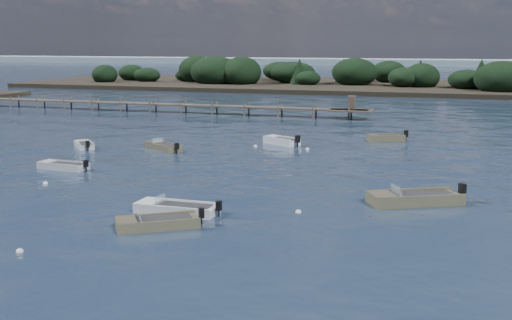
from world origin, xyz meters
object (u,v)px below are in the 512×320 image
(dinghy_extra_a, at_px, (157,225))
(jetty, at_px, (153,104))
(dinghy_mid_white_b, at_px, (415,200))
(dinghy_mid_grey, at_px, (63,167))
(tender_far_white, at_px, (282,142))
(dinghy_extra_b, at_px, (163,148))
(dinghy_mid_white_a, at_px, (177,210))
(tender_far_grey, at_px, (84,146))
(tender_far_grey_b, at_px, (386,139))

(dinghy_extra_a, relative_size, jetty, 0.06)
(dinghy_mid_white_b, bearing_deg, dinghy_mid_grey, 174.12)
(dinghy_mid_white_b, xyz_separation_m, tender_far_white, (-12.70, 17.96, 0.00))
(dinghy_extra_b, relative_size, dinghy_mid_white_a, 0.87)
(dinghy_mid_white_b, distance_m, dinghy_extra_b, 24.58)
(dinghy_extra_b, distance_m, tender_far_white, 10.41)
(dinghy_extra_a, xyz_separation_m, tender_far_grey, (-16.66, 19.62, 0.01))
(tender_far_white, xyz_separation_m, jetty, (-23.15, 20.92, 0.80))
(dinghy_mid_white_b, bearing_deg, dinghy_extra_b, 150.29)
(dinghy_mid_white_a, bearing_deg, dinghy_mid_white_b, 26.38)
(dinghy_mid_white_b, distance_m, dinghy_mid_white_a, 13.15)
(dinghy_extra_a, height_order, dinghy_extra_b, dinghy_extra_b)
(dinghy_extra_a, height_order, tender_far_grey, dinghy_extra_a)
(tender_far_white, bearing_deg, dinghy_mid_grey, -127.27)
(dinghy_extra_b, bearing_deg, tender_far_grey_b, 31.39)
(dinghy_mid_white_b, height_order, dinghy_mid_white_a, dinghy_mid_white_b)
(dinghy_mid_grey, bearing_deg, tender_far_white, 52.73)
(dinghy_extra_b, height_order, jetty, jetty)
(dinghy_mid_white_a, height_order, tender_far_white, tender_far_white)
(dinghy_mid_white_b, relative_size, tender_far_grey, 1.83)
(dinghy_extra_a, height_order, dinghy_mid_white_b, dinghy_mid_white_b)
(dinghy_mid_white_b, xyz_separation_m, jetty, (-35.84, 38.88, 0.80))
(dinghy_extra_a, distance_m, tender_far_grey, 25.74)
(jetty, bearing_deg, tender_far_grey_b, -27.14)
(dinghy_mid_grey, xyz_separation_m, tender_far_grey, (-3.73, 8.49, 0.01))
(dinghy_mid_white_a, xyz_separation_m, jetty, (-24.07, 44.72, 0.84))
(tender_far_grey, xyz_separation_m, tender_far_white, (15.49, 6.96, 0.04))
(dinghy_mid_white_b, height_order, jetty, jetty)
(dinghy_extra_a, distance_m, dinghy_mid_grey, 17.07)
(dinghy_mid_white_a, bearing_deg, dinghy_extra_a, -84.71)
(dinghy_extra_a, xyz_separation_m, tender_far_white, (-1.18, 26.58, 0.04))
(tender_far_grey_b, bearing_deg, jetty, 152.86)
(dinghy_mid_white_b, relative_size, tender_far_white, 1.46)
(dinghy_mid_white_a, height_order, jetty, jetty)
(tender_far_grey, height_order, jetty, jetty)
(dinghy_mid_white_a, relative_size, tender_far_grey, 1.58)
(dinghy_mid_grey, xyz_separation_m, dinghy_mid_white_a, (12.67, -8.36, 0.01))
(dinghy_extra_a, xyz_separation_m, dinghy_extra_b, (-9.83, 20.80, 0.01))
(dinghy_mid_grey, xyz_separation_m, dinghy_mid_white_b, (24.45, -2.52, 0.05))
(dinghy_extra_a, bearing_deg, tender_far_grey, 130.33)
(dinghy_mid_white_b, xyz_separation_m, dinghy_mid_white_a, (-11.78, -5.84, -0.04))
(dinghy_mid_white_b, relative_size, tender_far_grey_b, 1.48)
(dinghy_extra_a, distance_m, dinghy_mid_white_a, 2.79)
(tender_far_grey, distance_m, jetty, 28.92)
(dinghy_mid_grey, bearing_deg, dinghy_extra_b, 72.23)
(dinghy_extra_b, relative_size, jetty, 0.06)
(dinghy_mid_white_b, bearing_deg, tender_far_grey_b, 100.47)
(tender_far_grey_b, distance_m, tender_far_grey, 26.67)
(tender_far_grey_b, height_order, jetty, jetty)
(tender_far_grey, bearing_deg, jetty, 105.37)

